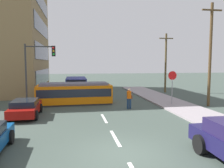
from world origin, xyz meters
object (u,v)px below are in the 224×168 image
Objects in this scene: city_bus at (76,84)px; utility_pole_mid at (166,62)px; parked_sedan_mid at (25,108)px; utility_pole_near at (210,53)px; streetcar_tram at (74,93)px; pedestrian_crossing at (129,97)px; stop_sign at (172,81)px; traffic_light_mast at (37,64)px.

utility_pole_mid reaches higher than city_bus.
utility_pole_near is (14.84, 1.34, 3.93)m from parked_sedan_mid.
city_bus is (0.27, 8.81, 0.05)m from streetcar_tram.
pedestrian_crossing is 4.26m from stop_sign.
traffic_light_mast is (-3.15, -10.62, 2.57)m from city_bus.
city_bus is at bearing 166.86° from utility_pole_mid.
utility_pole_mid is at bearing -13.14° from city_bus.
parked_sedan_mid is (-3.39, -4.34, -0.38)m from streetcar_tram.
utility_pole_mid is at bearing 90.16° from utility_pole_near.
streetcar_tram is 13.31m from utility_pole_mid.
parked_sedan_mid is at bearing -105.56° from city_bus.
pedestrian_crossing is 7.81m from traffic_light_mast.
streetcar_tram is 12.35m from utility_pole_near.
utility_pole_near is (11.18, -11.81, 3.51)m from city_bus.
pedestrian_crossing is 0.23× the size of utility_pole_mid.
utility_pole_near is 9.23m from utility_pole_mid.
stop_sign is (11.78, 2.02, 1.57)m from parked_sedan_mid.
streetcar_tram is at bearing 165.31° from utility_pole_near.
utility_pole_mid is at bearing 70.38° from stop_sign.
utility_pole_near reaches higher than pedestrian_crossing.
streetcar_tram is 4.00× the size of pedestrian_crossing.
city_bus is 12.50m from pedestrian_crossing.
city_bus is 3.41× the size of pedestrian_crossing.
traffic_light_mast reaches higher than city_bus.
city_bus is 11.79m from utility_pole_mid.
stop_sign is 0.55× the size of traffic_light_mast.
parked_sedan_mid is 0.78× the size of traffic_light_mast.
utility_pole_mid reaches higher than pedestrian_crossing.
parked_sedan_mid is 1.41× the size of stop_sign.
utility_pole_mid is at bearing 29.28° from traffic_light_mast.
city_bus is at bearing 133.42° from utility_pole_near.
traffic_light_mast reaches higher than pedestrian_crossing.
city_bus is at bearing 126.10° from stop_sign.
traffic_light_mast reaches higher than parked_sedan_mid.
utility_pole_near is at bearing -46.58° from city_bus.
streetcar_tram is 5.30m from pedestrian_crossing.
stop_sign is 9.20m from utility_pole_mid.
traffic_light_mast is 16.40m from utility_pole_mid.
streetcar_tram is at bearing -91.75° from city_bus.
pedestrian_crossing is 7.88m from parked_sedan_mid.
pedestrian_crossing is at bearing -9.33° from traffic_light_mast.
utility_pole_mid is at bearing 28.52° from streetcar_tram.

